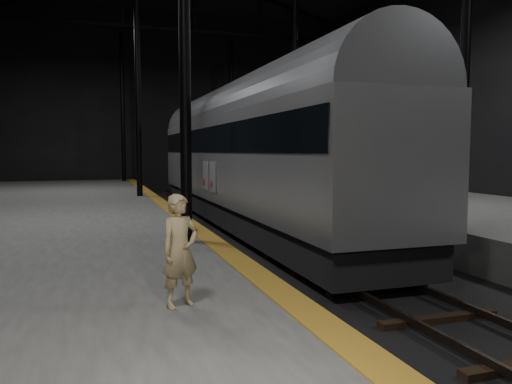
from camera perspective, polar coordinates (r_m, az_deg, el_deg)
name	(u,v)px	position (r m, az deg, el deg)	size (l,w,h in m)	color
ground	(280,243)	(16.59, 2.71, -5.90)	(44.00, 44.00, 0.00)	black
platform_left	(32,241)	(15.54, -24.21, -5.16)	(9.00, 43.80, 1.00)	#4A4A48
platform_right	(466,219)	(20.39, 22.86, -2.85)	(9.00, 43.80, 1.00)	#4A4A48
tactile_strip	(181,217)	(15.59, -8.53, -2.89)	(0.50, 43.80, 0.01)	#9C6F1C
track	(280,241)	(16.58, 2.71, -5.66)	(2.40, 43.00, 0.24)	#3F3328
train	(246,147)	(19.95, -1.20, 5.12)	(3.20, 21.42, 5.73)	#9DA0A5
woman	(180,251)	(6.67, -8.66, -6.65)	(0.54, 0.36, 1.49)	tan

